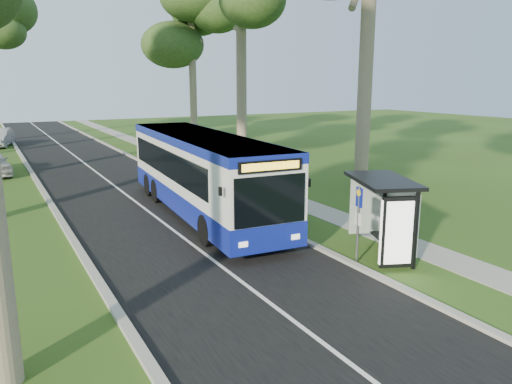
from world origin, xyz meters
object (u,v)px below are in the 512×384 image
(bus_stop_sign, at_px, (358,215))
(bus_shelter, at_px, (394,204))
(litter_bin, at_px, (294,206))
(bus, at_px, (202,174))

(bus_stop_sign, height_order, bus_shelter, bus_shelter)
(bus_shelter, height_order, litter_bin, bus_shelter)
(bus, height_order, bus_stop_sign, bus)
(bus_shelter, bearing_deg, bus, 133.35)
(bus, bearing_deg, bus_stop_sign, -71.63)
(bus_stop_sign, xyz_separation_m, litter_bin, (1.07, 5.16, -0.97))
(bus, height_order, bus_shelter, bus)
(bus, bearing_deg, litter_bin, -33.83)
(bus_stop_sign, distance_m, litter_bin, 5.36)
(bus_stop_sign, xyz_separation_m, bus_shelter, (1.17, -0.27, 0.27))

